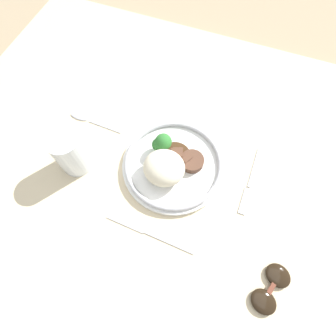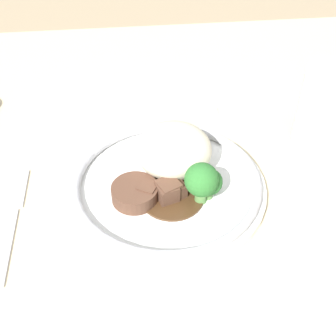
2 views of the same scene
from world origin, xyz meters
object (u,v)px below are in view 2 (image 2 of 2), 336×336
at_px(juice_glass, 326,113).
at_px(plate, 170,177).
at_px(knife, 155,113).
at_px(fork, 16,211).

bearing_deg(juice_glass, plate, -162.29).
distance_m(juice_glass, knife, 0.25).
bearing_deg(fork, plate, -83.93).
xyz_separation_m(plate, juice_glass, (0.22, 0.07, 0.03)).
xyz_separation_m(plate, knife, (-0.00, 0.17, -0.02)).
bearing_deg(knife, juice_glass, -21.29).
distance_m(fork, knife, 0.27).
height_order(juice_glass, fork, juice_glass).
bearing_deg(plate, knife, 91.40).
height_order(juice_glass, knife, juice_glass).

